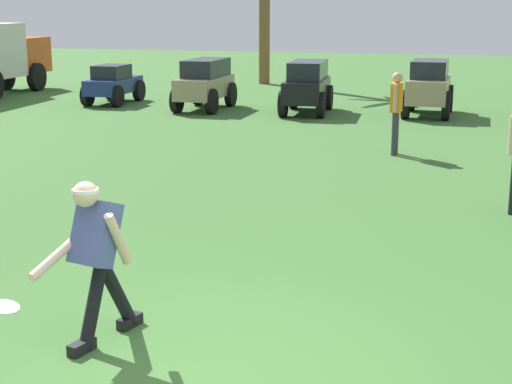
% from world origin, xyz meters
% --- Properties ---
extents(frisbee_thrower, '(0.64, 1.03, 1.43)m').
position_xyz_m(frisbee_thrower, '(-1.15, 0.48, 0.80)').
color(frisbee_thrower, black).
rests_on(frisbee_thrower, ground_plane).
extents(frisbee_in_flight, '(0.26, 0.26, 0.07)m').
position_xyz_m(frisbee_in_flight, '(-1.56, -0.27, 0.57)').
color(frisbee_in_flight, white).
extents(teammate_midfield, '(0.21, 0.49, 1.56)m').
position_xyz_m(teammate_midfield, '(0.41, 9.73, 0.94)').
color(teammate_midfield, '#33333D').
rests_on(teammate_midfield, ground_plane).
extents(parked_car_slot_a, '(1.11, 2.21, 1.10)m').
position_xyz_m(parked_car_slot_a, '(-8.15, 15.47, 0.56)').
color(parked_car_slot_a, navy).
rests_on(parked_car_slot_a, ground_plane).
extents(parked_car_slot_b, '(1.14, 2.40, 1.34)m').
position_xyz_m(parked_car_slot_b, '(-5.20, 14.97, 0.72)').
color(parked_car_slot_b, '#998466').
rests_on(parked_car_slot_b, ground_plane).
extents(parked_car_slot_c, '(1.29, 2.46, 1.34)m').
position_xyz_m(parked_car_slot_c, '(-2.39, 14.99, 0.72)').
color(parked_car_slot_c, black).
rests_on(parked_car_slot_c, ground_plane).
extents(parked_car_slot_d, '(1.19, 2.36, 1.40)m').
position_xyz_m(parked_car_slot_d, '(0.69, 15.38, 0.74)').
color(parked_car_slot_d, '#998466').
rests_on(parked_car_slot_d, ground_plane).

